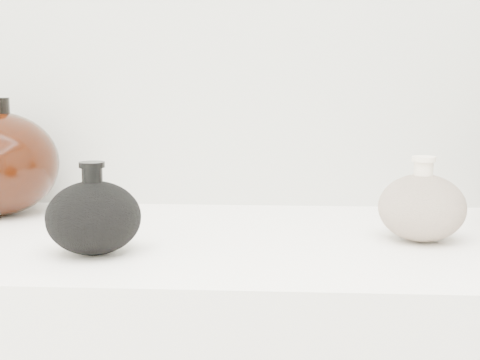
{
  "coord_description": "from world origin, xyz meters",
  "views": [
    {
      "loc": [
        0.06,
        0.01,
        1.12
      ],
      "look_at": [
        0.0,
        0.92,
        0.99
      ],
      "focal_mm": 50.0,
      "sensor_mm": 36.0,
      "label": 1
    }
  ],
  "objects": [
    {
      "name": "cream_gourd_vase",
      "position": [
        0.26,
        0.94,
        0.95
      ],
      "size": [
        0.15,
        0.15,
        0.12
      ],
      "color": "#B9AB8E",
      "rests_on": "display_counter"
    },
    {
      "name": "black_gourd_vase",
      "position": [
        -0.18,
        0.84,
        0.95
      ],
      "size": [
        0.14,
        0.14,
        0.12
      ],
      "color": "black",
      "rests_on": "display_counter"
    }
  ]
}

